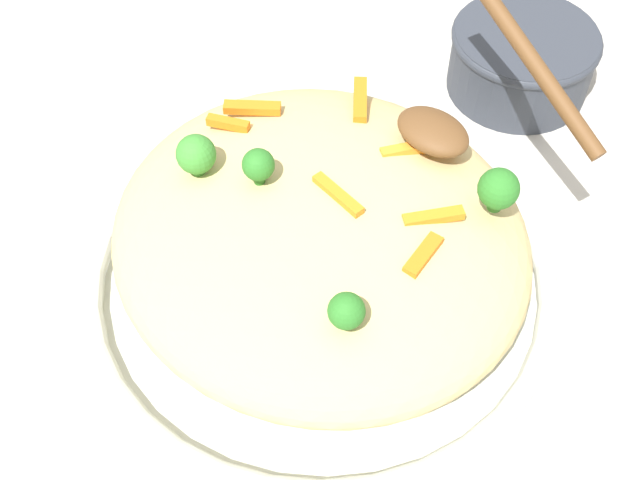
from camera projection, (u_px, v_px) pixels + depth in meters
name	position (u px, v px, depth m)	size (l,w,h in m)	color
ground_plane	(320.00, 293.00, 0.63)	(2.40, 2.40, 0.00)	beige
serving_bowl	(320.00, 279.00, 0.62)	(0.35, 0.35, 0.04)	silver
pasta_mound	(320.00, 236.00, 0.58)	(0.30, 0.28, 0.08)	#D1BA7A
carrot_piece_0	(403.00, 150.00, 0.58)	(0.03, 0.01, 0.01)	orange
carrot_piece_1	(441.00, 143.00, 0.58)	(0.03, 0.01, 0.01)	orange
carrot_piece_2	(338.00, 194.00, 0.55)	(0.04, 0.01, 0.01)	orange
carrot_piece_3	(423.00, 255.00, 0.52)	(0.04, 0.01, 0.01)	orange
carrot_piece_4	(360.00, 99.00, 0.61)	(0.04, 0.01, 0.01)	orange
carrot_piece_5	(228.00, 123.00, 0.60)	(0.03, 0.01, 0.01)	orange
carrot_piece_6	(433.00, 217.00, 0.54)	(0.04, 0.01, 0.01)	orange
carrot_piece_7	(252.00, 108.00, 0.61)	(0.04, 0.01, 0.01)	orange
broccoli_floret_0	(498.00, 189.00, 0.54)	(0.03, 0.03, 0.03)	#296820
broccoli_floret_1	(258.00, 165.00, 0.55)	(0.02, 0.02, 0.03)	#296820
broccoli_floret_2	(346.00, 311.00, 0.48)	(0.02, 0.02, 0.03)	#296820
broccoli_floret_3	(196.00, 155.00, 0.56)	(0.03, 0.03, 0.03)	#377928
serving_spoon	(470.00, 103.00, 0.58)	(0.16, 0.12, 0.08)	brown
companion_bowl	(522.00, 58.00, 0.75)	(0.13, 0.13, 0.06)	#333842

